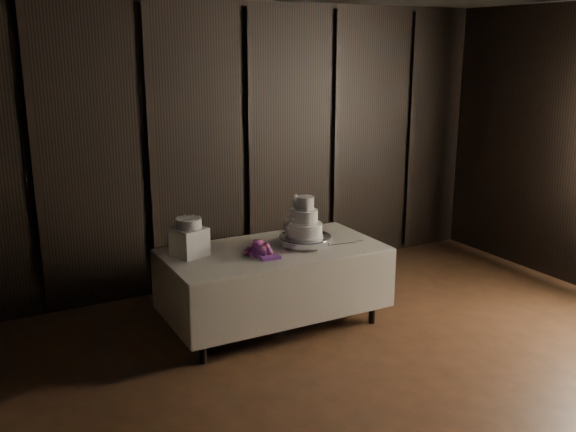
{
  "coord_description": "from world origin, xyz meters",
  "views": [
    {
      "loc": [
        -2.95,
        -2.77,
        2.54
      ],
      "look_at": [
        -0.25,
        2.17,
        1.05
      ],
      "focal_mm": 40.0,
      "sensor_mm": 36.0,
      "label": 1
    }
  ],
  "objects_px": {
    "display_table": "(274,284)",
    "cake_stand": "(305,241)",
    "small_cake": "(189,223)",
    "box_pedestal": "(189,242)",
    "wedding_cake": "(303,222)",
    "bouquet": "(259,250)"
  },
  "relations": [
    {
      "from": "display_table",
      "to": "box_pedestal",
      "type": "bearing_deg",
      "value": 166.47
    },
    {
      "from": "display_table",
      "to": "bouquet",
      "type": "height_order",
      "value": "bouquet"
    },
    {
      "from": "wedding_cake",
      "to": "box_pedestal",
      "type": "relative_size",
      "value": 1.46
    },
    {
      "from": "box_pedestal",
      "to": "wedding_cake",
      "type": "bearing_deg",
      "value": -14.47
    },
    {
      "from": "display_table",
      "to": "bouquet",
      "type": "distance_m",
      "value": 0.47
    },
    {
      "from": "box_pedestal",
      "to": "small_cake",
      "type": "height_order",
      "value": "small_cake"
    },
    {
      "from": "cake_stand",
      "to": "box_pedestal",
      "type": "relative_size",
      "value": 1.86
    },
    {
      "from": "cake_stand",
      "to": "small_cake",
      "type": "xyz_separation_m",
      "value": [
        -1.03,
        0.24,
        0.25
      ]
    },
    {
      "from": "wedding_cake",
      "to": "bouquet",
      "type": "bearing_deg",
      "value": -152.3
    },
    {
      "from": "display_table",
      "to": "cake_stand",
      "type": "bearing_deg",
      "value": -10.48
    },
    {
      "from": "cake_stand",
      "to": "small_cake",
      "type": "bearing_deg",
      "value": 166.74
    },
    {
      "from": "display_table",
      "to": "small_cake",
      "type": "bearing_deg",
      "value": 166.47
    },
    {
      "from": "display_table",
      "to": "wedding_cake",
      "type": "distance_m",
      "value": 0.65
    },
    {
      "from": "cake_stand",
      "to": "box_pedestal",
      "type": "distance_m",
      "value": 1.06
    },
    {
      "from": "wedding_cake",
      "to": "box_pedestal",
      "type": "distance_m",
      "value": 1.04
    },
    {
      "from": "display_table",
      "to": "box_pedestal",
      "type": "distance_m",
      "value": 0.89
    },
    {
      "from": "box_pedestal",
      "to": "small_cake",
      "type": "relative_size",
      "value": 1.16
    },
    {
      "from": "display_table",
      "to": "cake_stand",
      "type": "height_order",
      "value": "cake_stand"
    },
    {
      "from": "display_table",
      "to": "wedding_cake",
      "type": "relative_size",
      "value": 5.28
    },
    {
      "from": "wedding_cake",
      "to": "small_cake",
      "type": "height_order",
      "value": "wedding_cake"
    },
    {
      "from": "bouquet",
      "to": "display_table",
      "type": "bearing_deg",
      "value": 30.46
    },
    {
      "from": "wedding_cake",
      "to": "cake_stand",
      "type": "bearing_deg",
      "value": 51.51
    }
  ]
}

